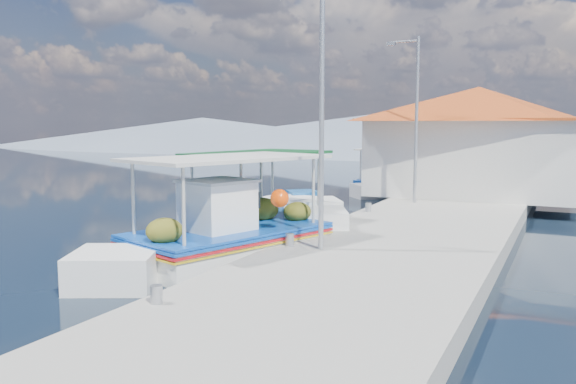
% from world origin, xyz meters
% --- Properties ---
extents(ground, '(160.00, 160.00, 0.00)m').
position_xyz_m(ground, '(0.00, 0.00, 0.00)').
color(ground, black).
rests_on(ground, ground).
extents(quay, '(5.00, 44.00, 0.50)m').
position_xyz_m(quay, '(5.90, 6.00, 0.25)').
color(quay, gray).
rests_on(quay, ground).
extents(bollards, '(0.20, 17.20, 0.30)m').
position_xyz_m(bollards, '(3.80, 5.25, 0.65)').
color(bollards, '#A5A8AD').
rests_on(bollards, quay).
extents(main_caique, '(4.33, 8.32, 2.89)m').
position_xyz_m(main_caique, '(2.19, 1.90, 0.56)').
color(main_caique, white).
rests_on(main_caique, ground).
extents(caique_green_canopy, '(3.28, 7.55, 2.88)m').
position_xyz_m(caique_green_canopy, '(1.70, 4.37, 0.43)').
color(caique_green_canopy, white).
rests_on(caique_green_canopy, ground).
extents(caique_blue_hull, '(1.89, 5.51, 0.98)m').
position_xyz_m(caique_blue_hull, '(0.11, 8.68, 0.27)').
color(caique_blue_hull, '#195598').
rests_on(caique_blue_hull, ground).
extents(caique_far, '(2.33, 6.95, 2.44)m').
position_xyz_m(caique_far, '(1.58, 17.92, 0.45)').
color(caique_far, white).
rests_on(caique_far, ground).
extents(harbor_building, '(10.49, 10.49, 4.40)m').
position_xyz_m(harbor_building, '(6.20, 15.00, 2.78)').
color(harbor_building, silver).
rests_on(harbor_building, quay).
extents(lamp_post_near, '(1.21, 0.14, 6.00)m').
position_xyz_m(lamp_post_near, '(4.51, 2.00, 3.85)').
color(lamp_post_near, '#A5A8AD').
rests_on(lamp_post_near, quay).
extents(lamp_post_far, '(1.21, 0.14, 6.00)m').
position_xyz_m(lamp_post_far, '(4.51, 11.00, 3.85)').
color(lamp_post_far, '#A5A8AD').
rests_on(lamp_post_far, quay).
extents(mountain_ridge, '(171.40, 96.00, 5.50)m').
position_xyz_m(mountain_ridge, '(6.54, 56.00, 2.04)').
color(mountain_ridge, slate).
rests_on(mountain_ridge, ground).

